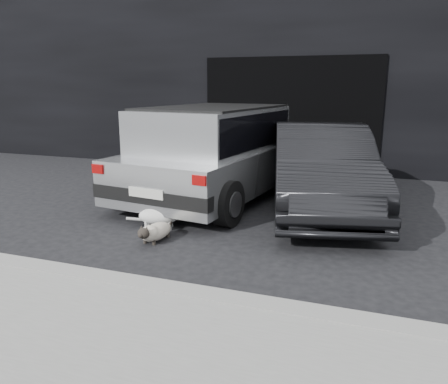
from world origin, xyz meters
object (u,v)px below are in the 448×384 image
(silver_hatchback, at_px, (217,148))
(second_car, at_px, (321,168))
(cat_siamese, at_px, (154,232))
(cat_white, at_px, (161,215))

(silver_hatchback, xyz_separation_m, second_car, (1.86, -0.24, -0.20))
(cat_siamese, height_order, cat_white, cat_white)
(cat_siamese, xyz_separation_m, cat_white, (-0.16, 0.51, 0.06))
(silver_hatchback, height_order, second_car, silver_hatchback)
(silver_hatchback, relative_size, cat_white, 5.77)
(second_car, distance_m, cat_siamese, 2.94)
(silver_hatchback, height_order, cat_siamese, silver_hatchback)
(silver_hatchback, distance_m, cat_white, 2.10)
(silver_hatchback, xyz_separation_m, cat_siamese, (0.06, -2.50, -0.76))
(cat_siamese, distance_m, cat_white, 0.54)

